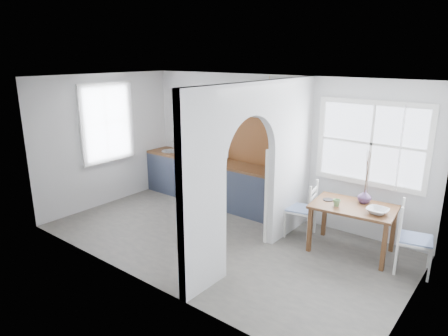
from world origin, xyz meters
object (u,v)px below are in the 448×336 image
Objects in this scene: chair_right at (415,239)px; kettle at (279,167)px; dining_table at (352,229)px; chair_left at (301,208)px; vase at (364,196)px.

chair_right is 3.65× the size of kettle.
chair_left reaches higher than dining_table.
kettle reaches higher than dining_table.
vase is (-0.83, 0.26, 0.36)m from chair_right.
chair_left is at bearing -169.11° from vase.
chair_left is 3.49× the size of kettle.
vase is (0.96, 0.19, 0.38)m from chair_left.
dining_table is 1.65m from kettle.
chair_right is at bearing -8.82° from dining_table.
vase is at bearing -7.20° from kettle.
chair_right is 2.47m from kettle.
dining_table is 5.64× the size of vase.
chair_right is at bearing -12.36° from kettle.
vase is at bearing 64.91° from dining_table.
kettle reaches higher than chair_left.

